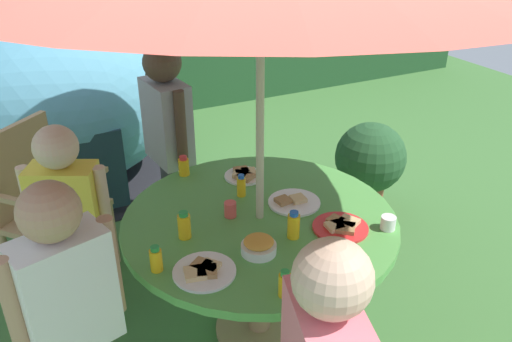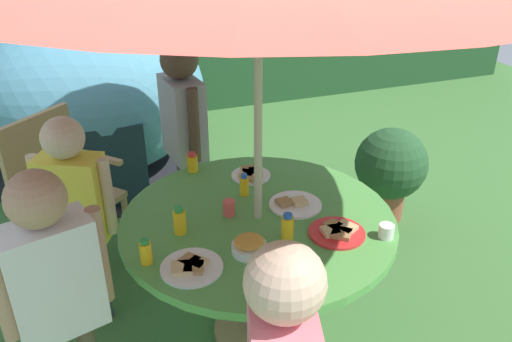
% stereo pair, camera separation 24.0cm
% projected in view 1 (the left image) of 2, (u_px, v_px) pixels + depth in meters
% --- Properties ---
extents(ground_plane, '(10.00, 10.00, 0.02)m').
position_uv_depth(ground_plane, '(259.00, 330.00, 2.77)').
color(ground_plane, '#3D6B33').
extents(hedge_backdrop, '(9.00, 0.70, 1.98)m').
position_uv_depth(hedge_backdrop, '(98.00, 19.00, 5.14)').
color(hedge_backdrop, '#234C28').
rests_on(hedge_backdrop, ground_plane).
extents(garden_table, '(1.30, 1.30, 0.71)m').
position_uv_depth(garden_table, '(260.00, 236.00, 2.49)').
color(garden_table, '#93704C').
rests_on(garden_table, ground_plane).
extents(wooden_chair, '(0.65, 0.65, 0.96)m').
position_uv_depth(wooden_chair, '(41.00, 197.00, 2.93)').
color(wooden_chair, tan).
rests_on(wooden_chair, ground_plane).
extents(dome_tent, '(1.82, 1.82, 1.31)m').
position_uv_depth(dome_tent, '(64.00, 100.00, 4.04)').
color(dome_tent, teal).
rests_on(dome_tent, ground_plane).
extents(potted_plant, '(0.50, 0.50, 0.68)m').
position_uv_depth(potted_plant, '(370.00, 161.00, 3.66)').
color(potted_plant, brown).
rests_on(potted_plant, ground_plane).
extents(child_in_grey_shirt, '(0.23, 0.45, 1.33)m').
position_uv_depth(child_in_grey_shirt, '(167.00, 122.00, 3.12)').
color(child_in_grey_shirt, '#3F3F47').
rests_on(child_in_grey_shirt, ground_plane).
extents(child_in_yellow_shirt, '(0.37, 0.29, 1.17)m').
position_uv_depth(child_in_yellow_shirt, '(68.00, 210.00, 2.42)').
color(child_in_yellow_shirt, '#3F3F47').
rests_on(child_in_yellow_shirt, ground_plane).
extents(child_in_white_shirt, '(0.41, 0.26, 1.24)m').
position_uv_depth(child_in_white_shirt, '(67.00, 293.00, 1.84)').
color(child_in_white_shirt, brown).
rests_on(child_in_white_shirt, ground_plane).
extents(snack_bowl, '(0.15, 0.15, 0.07)m').
position_uv_depth(snack_bowl, '(259.00, 246.00, 2.17)').
color(snack_bowl, white).
rests_on(snack_bowl, garden_table).
extents(plate_front_edge, '(0.26, 0.26, 0.03)m').
position_uv_depth(plate_front_edge, '(294.00, 202.00, 2.54)').
color(plate_front_edge, white).
rests_on(plate_front_edge, garden_table).
extents(plate_mid_left, '(0.26, 0.26, 0.03)m').
position_uv_depth(plate_mid_left, '(204.00, 271.00, 2.06)').
color(plate_mid_left, white).
rests_on(plate_mid_left, garden_table).
extents(plate_far_right, '(0.21, 0.21, 0.03)m').
position_uv_depth(plate_far_right, '(244.00, 175.00, 2.78)').
color(plate_far_right, white).
rests_on(plate_far_right, garden_table).
extents(plate_far_left, '(0.25, 0.25, 0.03)m').
position_uv_depth(plate_far_left, '(341.00, 226.00, 2.34)').
color(plate_far_left, red).
rests_on(plate_far_left, garden_table).
extents(juice_bottle_near_left, '(0.05, 0.05, 0.11)m').
position_uv_depth(juice_bottle_near_left, '(285.00, 284.00, 1.93)').
color(juice_bottle_near_left, yellow).
rests_on(juice_bottle_near_left, garden_table).
extents(juice_bottle_near_right, '(0.05, 0.05, 0.11)m').
position_uv_depth(juice_bottle_near_right, '(156.00, 259.00, 2.06)').
color(juice_bottle_near_right, yellow).
rests_on(juice_bottle_near_right, garden_table).
extents(juice_bottle_center_front, '(0.05, 0.05, 0.13)m').
position_uv_depth(juice_bottle_center_front, '(294.00, 225.00, 2.26)').
color(juice_bottle_center_front, yellow).
rests_on(juice_bottle_center_front, garden_table).
extents(juice_bottle_center_back, '(0.04, 0.04, 0.12)m').
position_uv_depth(juice_bottle_center_back, '(241.00, 186.00, 2.59)').
color(juice_bottle_center_back, yellow).
rests_on(juice_bottle_center_back, garden_table).
extents(juice_bottle_mid_right, '(0.06, 0.06, 0.11)m').
position_uv_depth(juice_bottle_mid_right, '(184.00, 166.00, 2.79)').
color(juice_bottle_mid_right, yellow).
rests_on(juice_bottle_mid_right, garden_table).
extents(juice_bottle_back_edge, '(0.06, 0.06, 0.13)m').
position_uv_depth(juice_bottle_back_edge, '(184.00, 226.00, 2.26)').
color(juice_bottle_back_edge, yellow).
rests_on(juice_bottle_back_edge, garden_table).
extents(cup_near, '(0.06, 0.06, 0.07)m').
position_uv_depth(cup_near, '(230.00, 209.00, 2.42)').
color(cup_near, '#E04C47').
rests_on(cup_near, garden_table).
extents(cup_far, '(0.07, 0.07, 0.06)m').
position_uv_depth(cup_far, '(388.00, 223.00, 2.33)').
color(cup_far, white).
rests_on(cup_far, garden_table).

